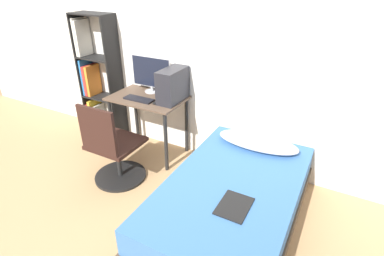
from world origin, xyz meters
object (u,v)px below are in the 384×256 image
(keyboard, at_px, (139,99))
(pc_tower, at_px, (173,85))
(bookshelf, at_px, (96,81))
(office_chair, at_px, (113,153))
(monitor, at_px, (151,74))
(bed, at_px, (232,202))

(keyboard, xyz_separation_m, pc_tower, (0.37, 0.17, 0.18))
(bookshelf, relative_size, office_chair, 1.73)
(keyboard, relative_size, pc_tower, 0.86)
(pc_tower, bearing_deg, office_chair, -113.64)
(office_chair, xyz_separation_m, pc_tower, (0.33, 0.74, 0.60))
(office_chair, bearing_deg, monitor, 94.26)
(bookshelf, relative_size, bed, 0.87)
(bookshelf, relative_size, monitor, 3.01)
(monitor, height_order, keyboard, monitor)
(monitor, relative_size, keyboard, 1.49)
(keyboard, bearing_deg, bed, -20.92)
(office_chair, height_order, keyboard, office_chair)
(office_chair, xyz_separation_m, bed, (1.39, 0.02, -0.14))
(bed, bearing_deg, office_chair, -179.07)
(monitor, bearing_deg, office_chair, -85.74)
(monitor, xyz_separation_m, pc_tower, (0.39, -0.13, -0.04))
(office_chair, height_order, pc_tower, pc_tower)
(office_chair, distance_m, monitor, 1.09)
(bookshelf, bearing_deg, bed, -18.88)
(monitor, distance_m, pc_tower, 0.41)
(office_chair, distance_m, pc_tower, 1.01)
(bookshelf, distance_m, keyboard, 0.99)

